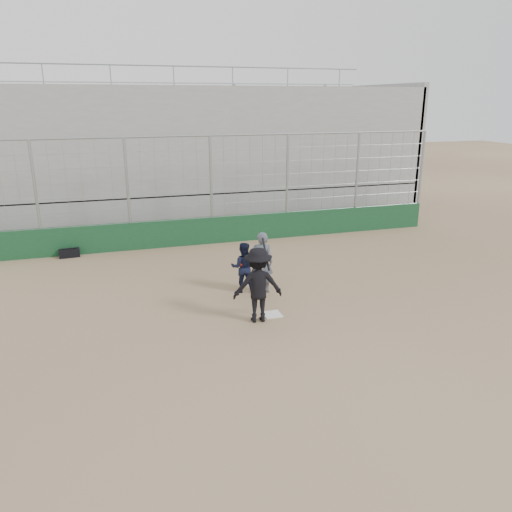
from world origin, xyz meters
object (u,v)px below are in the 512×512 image
object	(u,v)px
batter_at_plate	(258,285)
equipment_bag	(69,253)
umpire	(262,265)
catcher_crouched	(243,275)

from	to	relation	value
batter_at_plate	equipment_bag	xyz separation A→B (m)	(-4.70, 6.89, -0.79)
batter_at_plate	umpire	bearing A→B (deg)	69.45
equipment_bag	batter_at_plate	bearing A→B (deg)	-55.72
umpire	equipment_bag	world-z (taller)	umpire
catcher_crouched	umpire	xyz separation A→B (m)	(0.49, -0.15, 0.29)
umpire	equipment_bag	bearing A→B (deg)	-27.68
umpire	equipment_bag	xyz separation A→B (m)	(-5.37, 5.09, -0.65)
batter_at_plate	umpire	xyz separation A→B (m)	(0.68, 1.80, -0.14)
catcher_crouched	equipment_bag	xyz separation A→B (m)	(-4.88, 4.94, -0.35)
umpire	catcher_crouched	bearing A→B (deg)	-0.90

